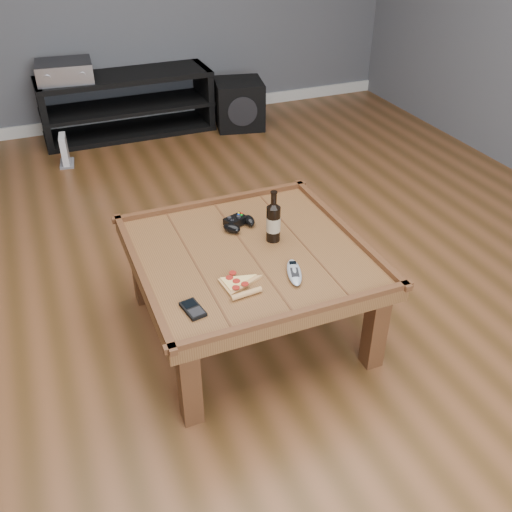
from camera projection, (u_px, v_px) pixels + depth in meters
name	position (u px, v px, depth m)	size (l,w,h in m)	color
ground	(250.00, 329.00, 2.77)	(6.00, 6.00, 0.00)	#4B2F15
baseboard	(124.00, 118.00, 5.05)	(5.00, 0.02, 0.10)	silver
coffee_table	(249.00, 263.00, 2.56)	(1.03, 1.03, 0.48)	brown
media_console	(127.00, 105.00, 4.75)	(1.40, 0.45, 0.50)	black
beer_bottle	(273.00, 221.00, 2.55)	(0.06, 0.06, 0.25)	black
game_controller	(238.00, 223.00, 2.69)	(0.17, 0.15, 0.05)	black
pizza_slice	(238.00, 284.00, 2.31)	(0.17, 0.25, 0.02)	tan
smartphone	(193.00, 309.00, 2.18)	(0.08, 0.13, 0.02)	black
remote_control	(294.00, 272.00, 2.37)	(0.12, 0.20, 0.03)	#9FA5AD
av_receiver	(64.00, 71.00, 4.42)	(0.45, 0.39, 0.15)	black
subwoofer	(239.00, 104.00, 4.91)	(0.47, 0.47, 0.39)	black
game_console	(65.00, 151.00, 4.29)	(0.13, 0.20, 0.23)	gray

